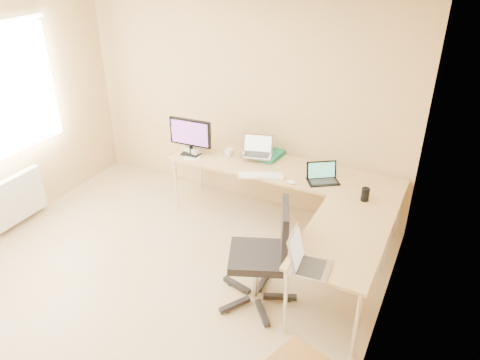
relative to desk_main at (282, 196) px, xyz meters
The scene contains 22 objects.
floor 2.02m from the desk_main, 111.40° to the right, with size 4.50×4.50×0.00m, color tan.
ceiling 2.99m from the desk_main, 111.40° to the right, with size 4.50×4.50×0.00m, color white.
wall_back 1.25m from the desk_main, 151.11° to the left, with size 4.50×4.50×0.00m, color tan.
wall_right 2.49m from the desk_main, 53.38° to the right, with size 4.50×4.50×0.00m, color tan.
desk_main is the anchor object (origin of this frame).
desk_return 1.40m from the desk_main, 45.73° to the right, with size 0.70×1.30×0.73m, color tan.
monitor 1.28m from the desk_main, behind, with size 0.53×0.17×0.45m, color black.
book_stack 0.51m from the desk_main, 141.92° to the left, with size 0.25×0.34×0.06m, color #116C51.
laptop_center 0.65m from the desk_main, behind, with size 0.35×0.27×0.23m, color #9A9BA5.
laptop_black 0.69m from the desk_main, 12.94° to the right, with size 0.33×0.24×0.21m, color black.
keyboard 0.50m from the desk_main, 115.72° to the right, with size 0.49×0.14×0.02m, color white.
mouse 0.53m from the desk_main, 54.70° to the right, with size 0.11×0.07×0.04m, color silver.
mug 0.81m from the desk_main, behind, with size 0.11×0.11×0.10m, color white.
cd_stack 0.82m from the desk_main, behind, with size 0.13×0.13×0.03m, color silver.
water_bottle 1.23m from the desk_main, behind, with size 0.08×0.08×0.27m, color #4869B2.
papers 1.17m from the desk_main, behind, with size 0.18×0.26×0.01m, color white.
white_box 1.20m from the desk_main, behind, with size 0.21×0.15×0.08m, color beige.
desk_fan 1.22m from the desk_main, behind, with size 0.19×0.19×0.24m, color silver.
black_cup 1.12m from the desk_main, 16.78° to the right, with size 0.08×0.08×0.14m, color black.
laptop_return 1.83m from the desk_main, 61.36° to the right, with size 0.30×0.38×0.25m, color silver.
office_chair 1.37m from the desk_main, 78.08° to the right, with size 0.63×0.63×1.06m, color black.
radiator 3.11m from the desk_main, 152.24° to the right, with size 0.09×0.80×0.55m, color white.
Camera 1 is at (2.38, -2.56, 3.13)m, focal length 34.86 mm.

